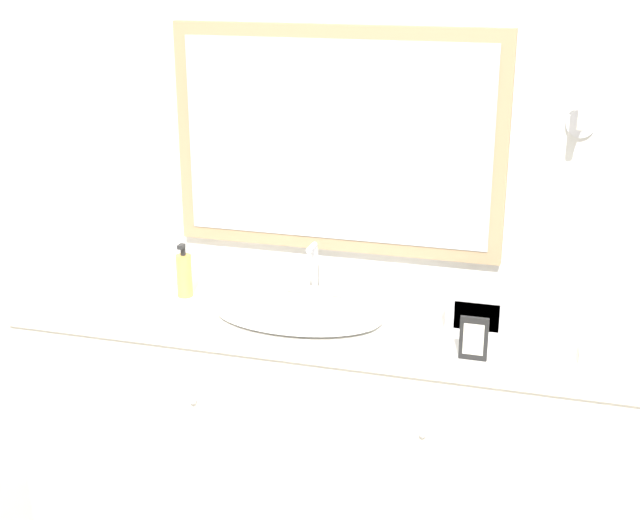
{
  "coord_description": "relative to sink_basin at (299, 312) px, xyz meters",
  "views": [
    {
      "loc": [
        0.72,
        -2.3,
        2.0
      ],
      "look_at": [
        -0.03,
        0.29,
        1.06
      ],
      "focal_mm": 50.0,
      "sensor_mm": 36.0,
      "label": 1
    }
  ],
  "objects": [
    {
      "name": "soap_bottle",
      "position": [
        -0.44,
        0.08,
        0.06
      ],
      "size": [
        0.05,
        0.05,
        0.19
      ],
      "color": "gold",
      "rests_on": "vanity_counter"
    },
    {
      "name": "hand_towel_near_sink",
      "position": [
        -0.77,
        -0.08,
        0.0
      ],
      "size": [
        0.14,
        0.11,
        0.04
      ],
      "color": "white",
      "rests_on": "vanity_counter"
    },
    {
      "name": "appliance_box",
      "position": [
        0.57,
        0.08,
        0.05
      ],
      "size": [
        0.19,
        0.15,
        0.13
      ],
      "color": "#BCBCC1",
      "rests_on": "vanity_counter"
    },
    {
      "name": "picture_frame",
      "position": [
        0.59,
        -0.16,
        0.05
      ],
      "size": [
        0.08,
        0.01,
        0.13
      ],
      "color": "black",
      "rests_on": "vanity_counter"
    },
    {
      "name": "wall_back",
      "position": [
        0.09,
        0.33,
        0.4
      ],
      "size": [
        8.0,
        0.18,
        2.55
      ],
      "color": "silver",
      "rests_on": "ground_plane"
    },
    {
      "name": "vanity_counter",
      "position": [
        0.1,
        0.02,
        -0.45
      ],
      "size": [
        2.11,
        0.57,
        0.86
      ],
      "color": "silver",
      "rests_on": "ground_plane"
    },
    {
      "name": "sink_basin",
      "position": [
        0.0,
        0.0,
        0.0
      ],
      "size": [
        0.56,
        0.4,
        0.2
      ],
      "color": "white",
      "rests_on": "vanity_counter"
    },
    {
      "name": "hand_towel_far_corner",
      "position": [
        0.97,
        -0.05,
        -0.0
      ],
      "size": [
        0.17,
        0.13,
        0.04
      ],
      "color": "silver",
      "rests_on": "vanity_counter"
    }
  ]
}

